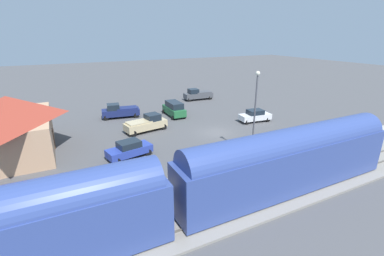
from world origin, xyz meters
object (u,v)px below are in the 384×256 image
object	(u,v)px
pedestrian_on_platform	(199,167)
pickup_navy	(120,111)
suv_green	(174,109)
pickup_charcoal	(198,94)
pickup_tan	(146,123)
sedan_white	(255,116)
light_pole_near_platform	(255,104)
station_building	(12,125)
pedestrian_waiting_far	(236,159)
sedan_blue	(129,149)

from	to	relation	value
pedestrian_on_platform	pickup_navy	world-z (taller)	pickup_navy
pedestrian_on_platform	suv_green	world-z (taller)	suv_green
pedestrian_on_platform	pickup_charcoal	world-z (taller)	pickup_charcoal
suv_green	pickup_navy	bearing A→B (deg)	69.44
suv_green	pickup_tan	bearing A→B (deg)	128.58
sedan_white	pedestrian_on_platform	bearing A→B (deg)	126.13
pickup_tan	suv_green	xyz separation A→B (m)	(4.68, -5.86, 0.12)
pickup_navy	pedestrian_on_platform	bearing A→B (deg)	-175.20
pickup_charcoal	pickup_navy	bearing A→B (deg)	107.68
pickup_tan	suv_green	world-z (taller)	suv_green
pickup_navy	light_pole_near_platform	bearing A→B (deg)	-154.19
pedestrian_on_platform	pickup_charcoal	size ratio (longest dim) A/B	0.31
pickup_tan	light_pole_near_platform	distance (m)	14.66
station_building	light_pole_near_platform	xyz separation A→B (m)	(-11.20, -21.89, 2.13)
station_building	pickup_tan	world-z (taller)	station_building
sedan_white	station_building	bearing A→B (deg)	85.03
pedestrian_waiting_far	pickup_navy	size ratio (longest dim) A/B	0.30
suv_green	pedestrian_waiting_far	bearing A→B (deg)	173.80
suv_green	light_pole_near_platform	size ratio (longest dim) A/B	0.57
station_building	suv_green	xyz separation A→B (m)	(5.23, -20.13, -2.05)
pedestrian_on_platform	pedestrian_waiting_far	xyz separation A→B (m)	(-0.12, -3.71, 0.00)
sedan_blue	suv_green	size ratio (longest dim) A/B	0.97
pedestrian_waiting_far	sedan_blue	bearing A→B (deg)	46.67
light_pole_near_platform	pickup_charcoal	bearing A→B (deg)	-14.93
pedestrian_waiting_far	light_pole_near_platform	world-z (taller)	light_pole_near_platform
pickup_tan	sedan_blue	distance (m)	7.86
station_building	pickup_charcoal	bearing A→B (deg)	-65.20
sedan_white	light_pole_near_platform	size ratio (longest dim) A/B	0.54
pickup_navy	sedan_blue	size ratio (longest dim) A/B	1.18
pickup_tan	station_building	bearing A→B (deg)	92.24
pedestrian_waiting_far	pickup_tan	bearing A→B (deg)	15.12
pickup_charcoal	light_pole_near_platform	xyz separation A→B (m)	(-24.31, 6.48, 4.30)
pedestrian_on_platform	light_pole_near_platform	bearing A→B (deg)	-73.30
pickup_charcoal	sedan_blue	world-z (taller)	pickup_charcoal
pedestrian_waiting_far	pickup_navy	bearing A→B (deg)	14.30
pickup_tan	pickup_navy	distance (m)	7.70
pickup_tan	light_pole_near_platform	xyz separation A→B (m)	(-11.76, -7.62, 4.30)
pickup_navy	light_pole_near_platform	size ratio (longest dim) A/B	0.66
station_building	suv_green	size ratio (longest dim) A/B	2.45
pickup_charcoal	sedan_blue	xyz separation A→B (m)	(-19.33, 18.08, -0.15)
pedestrian_waiting_far	sedan_blue	xyz separation A→B (m)	(7.35, 7.79, -0.40)
pickup_tan	sedan_white	world-z (taller)	pickup_tan
pickup_tan	sedan_white	distance (m)	15.36
pickup_tan	pedestrian_on_platform	bearing A→B (deg)	-179.55
pickup_tan	suv_green	bearing A→B (deg)	-51.42
sedan_blue	pickup_tan	bearing A→B (deg)	-30.39
pickup_navy	light_pole_near_platform	world-z (taller)	light_pole_near_platform
pickup_charcoal	sedan_blue	size ratio (longest dim) A/B	1.15
station_building	light_pole_near_platform	world-z (taller)	light_pole_near_platform
sedan_blue	suv_green	bearing A→B (deg)	-40.65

